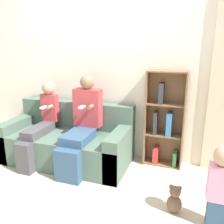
{
  "coord_description": "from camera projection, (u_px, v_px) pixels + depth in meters",
  "views": [
    {
      "loc": [
        1.29,
        -2.23,
        1.59
      ],
      "look_at": [
        0.33,
        0.56,
        0.76
      ],
      "focal_mm": 38.0,
      "sensor_mm": 36.0,
      "label": 1
    }
  ],
  "objects": [
    {
      "name": "back_wall",
      "position": [
        99.0,
        68.0,
        3.4
      ],
      "size": [
        10.0,
        0.06,
        2.55
      ],
      "color": "silver",
      "rests_on": "ground_plane"
    },
    {
      "name": "bookshelf",
      "position": [
        164.0,
        122.0,
        3.17
      ],
      "size": [
        0.51,
        0.22,
        1.29
      ],
      "color": "brown",
      "rests_on": "ground_plane"
    },
    {
      "name": "child_seated",
      "position": [
        40.0,
        123.0,
        3.27
      ],
      "size": [
        0.24,
        0.79,
        1.1
      ],
      "color": "#47474C",
      "rests_on": "ground_plane"
    },
    {
      "name": "adult_seated",
      "position": [
        82.0,
        123.0,
        3.08
      ],
      "size": [
        0.37,
        0.77,
        1.22
      ],
      "color": "#335170",
      "rests_on": "ground_plane"
    },
    {
      "name": "toddler_standing",
      "position": [
        220.0,
        185.0,
        2.05
      ],
      "size": [
        0.21,
        0.17,
        0.78
      ],
      "color": "#335170",
      "rests_on": "ground_plane"
    },
    {
      "name": "teddy_bear",
      "position": [
        174.0,
        200.0,
        2.32
      ],
      "size": [
        0.15,
        0.12,
        0.3
      ],
      "color": "brown",
      "rests_on": "ground_plane"
    },
    {
      "name": "couch",
      "position": [
        68.0,
        142.0,
        3.36
      ],
      "size": [
        1.76,
        0.83,
        0.79
      ],
      "color": "#4C6656",
      "rests_on": "ground_plane"
    },
    {
      "name": "ground_plane",
      "position": [
        71.0,
        182.0,
        2.87
      ],
      "size": [
        14.0,
        14.0,
        0.0
      ],
      "primitive_type": "plane",
      "color": "beige"
    }
  ]
}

